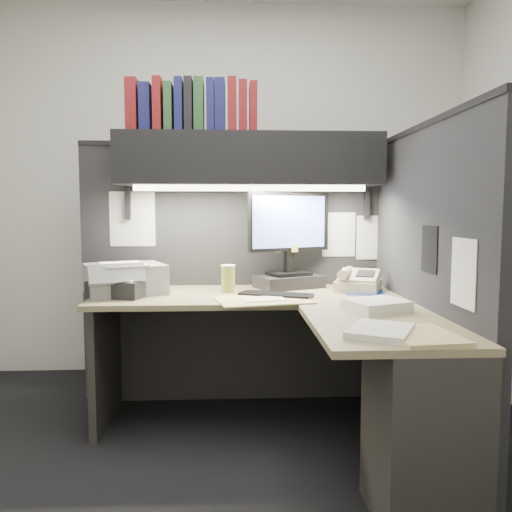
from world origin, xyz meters
name	(u,v)px	position (x,y,z in m)	size (l,w,h in m)	color
floor	(229,467)	(0.00, 0.00, 0.00)	(3.50, 3.50, 0.00)	black
wall_back	(229,191)	(0.00, 1.50, 1.35)	(3.50, 0.04, 2.70)	silver
wall_front	(221,107)	(0.00, -1.50, 1.35)	(3.50, 0.04, 2.70)	silver
partition_back	(234,273)	(0.03, 0.93, 0.80)	(1.90, 0.06, 1.60)	black
partition_right	(424,291)	(0.98, 0.18, 0.80)	(0.06, 1.50, 1.60)	black
desk	(320,374)	(0.43, 0.00, 0.44)	(1.70, 1.53, 0.73)	#877956
overhead_shelf	(249,160)	(0.12, 0.75, 1.50)	(1.55, 0.34, 0.30)	black
task_light_tube	(250,188)	(0.12, 0.61, 1.33)	(0.04, 0.04, 1.32)	white
monitor	(289,250)	(0.37, 0.77, 0.96)	(0.51, 0.37, 0.58)	black
keyboard	(276,295)	(0.26, 0.45, 0.74)	(0.40, 0.13, 0.02)	black
mousepad	(365,292)	(0.78, 0.55, 0.73)	(0.22, 0.20, 0.00)	navy
mouse	(363,289)	(0.77, 0.56, 0.75)	(0.07, 0.11, 0.04)	black
telephone	(358,282)	(0.76, 0.63, 0.78)	(0.24, 0.25, 0.10)	#B6AD8C
coffee_cup	(228,279)	(0.00, 0.62, 0.80)	(0.08, 0.08, 0.15)	#AAB347
printer	(125,279)	(-0.59, 0.60, 0.81)	(0.42, 0.35, 0.17)	gray
notebook_stack	(121,288)	(-0.60, 0.52, 0.78)	(0.30, 0.25, 0.09)	black
open_folder	(264,300)	(0.18, 0.32, 0.73)	(0.48, 0.31, 0.01)	tan
paper_stack_a	(376,305)	(0.70, 0.04, 0.75)	(0.26, 0.22, 0.05)	white
paper_stack_b	(380,331)	(0.58, -0.41, 0.74)	(0.22, 0.27, 0.03)	white
manila_stack	(422,336)	(0.72, -0.47, 0.74)	(0.24, 0.31, 0.02)	tan
binder_row	(193,108)	(-0.21, 0.75, 1.80)	(0.75, 0.24, 0.31)	maroon
pinned_papers	(303,237)	(0.42, 0.56, 1.05)	(1.76, 1.31, 0.51)	white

